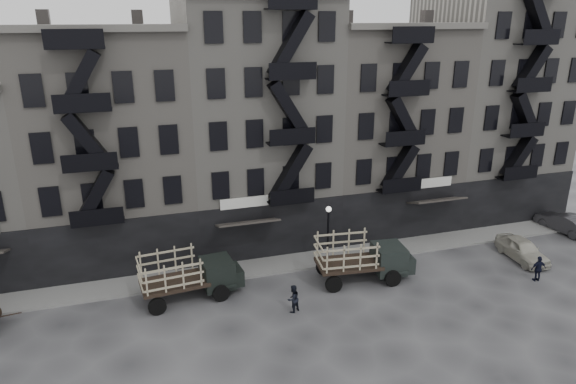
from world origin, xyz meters
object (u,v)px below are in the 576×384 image
object	(u,v)px
stake_truck_west	(188,272)
policeman	(538,269)
stake_truck_east	(362,255)
car_far	(564,223)
car_east	(522,249)
pedestrian_mid	(293,299)

from	to	relation	value
stake_truck_west	policeman	bearing A→B (deg)	-17.63
stake_truck_east	car_far	world-z (taller)	stake_truck_east
stake_truck_west	car_far	world-z (taller)	stake_truck_west
car_far	car_east	bearing A→B (deg)	17.26
car_east	car_far	distance (m)	7.11
car_east	policeman	world-z (taller)	policeman
car_far	pedestrian_mid	bearing A→B (deg)	3.75
pedestrian_mid	car_far	bearing A→B (deg)	165.18
policeman	pedestrian_mid	bearing A→B (deg)	2.65
stake_truck_east	car_far	bearing A→B (deg)	13.43
car_east	policeman	distance (m)	3.06
car_far	pedestrian_mid	xyz separation A→B (m)	(-23.46, -4.53, 0.09)
policeman	car_far	bearing A→B (deg)	-136.13
stake_truck_east	pedestrian_mid	size ratio (longest dim) A/B	3.81
car_far	policeman	distance (m)	9.60
stake_truck_west	policeman	distance (m)	21.65
stake_truck_east	policeman	xyz separation A→B (m)	(10.54, -3.44, -0.89)
stake_truck_east	policeman	bearing A→B (deg)	-11.87
policeman	stake_truck_east	bearing A→B (deg)	-11.02
car_east	pedestrian_mid	size ratio (longest dim) A/B	2.63
stake_truck_west	pedestrian_mid	xyz separation A→B (m)	(5.38, -3.28, -0.87)
stake_truck_east	policeman	distance (m)	11.12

